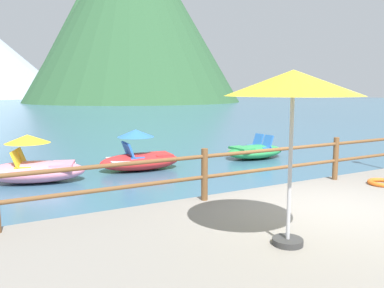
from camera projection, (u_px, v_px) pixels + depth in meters
The scene contains 8 objects.
ground_plane at pixel (32, 112), 41.32m from camera, with size 200.00×200.00×0.00m, color #38607A.
dock_railing at pixel (277, 161), 7.88m from camera, with size 23.92×0.12×0.95m.
beach_umbrella at pixel (293, 86), 4.81m from camera, with size 1.70×1.70×2.24m.
life_ring at pixel (383, 183), 8.29m from camera, with size 0.61×0.61×0.09m, color orange.
pedal_boat_0 at pixel (255, 151), 13.79m from camera, with size 2.31×1.36×0.82m.
pedal_boat_1 at pixel (140, 157), 11.75m from camera, with size 2.52×1.37×1.22m.
pedal_boat_4 at pixel (34, 167), 10.17m from camera, with size 2.80×1.94×1.25m.
cliff_headland at pixel (124, 16), 75.66m from camera, with size 41.58×41.58×35.27m.
Camera 1 is at (-5.26, -4.41, 2.40)m, focal length 36.67 mm.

